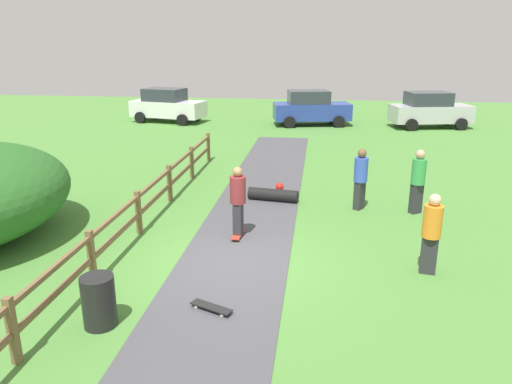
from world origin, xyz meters
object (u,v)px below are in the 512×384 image
(bystander_orange, at_px, (432,230))
(parked_car_silver, at_px, (430,110))
(trash_bin, at_px, (99,301))
(bystander_green, at_px, (418,178))
(skateboard_loose, at_px, (211,307))
(bystander_blue, at_px, (361,176))
(parked_car_white, at_px, (167,105))
(skater_fallen, at_px, (274,194))
(parked_car_blue, at_px, (311,108))
(skater_riding, at_px, (238,198))

(bystander_orange, distance_m, parked_car_silver, 18.27)
(trash_bin, distance_m, bystander_green, 9.01)
(skateboard_loose, xyz_separation_m, parked_car_silver, (7.65, 19.99, 0.87))
(bystander_orange, bearing_deg, bystander_blue, 106.34)
(skateboard_loose, distance_m, bystander_orange, 4.67)
(parked_car_silver, bearing_deg, parked_car_white, 179.92)
(bystander_orange, xyz_separation_m, parked_car_white, (-11.11, 17.95, 0.02))
(skater_fallen, distance_m, parked_car_blue, 13.67)
(trash_bin, relative_size, skater_fallen, 0.59)
(trash_bin, bearing_deg, parked_car_silver, 65.50)
(trash_bin, distance_m, bystander_blue, 8.12)
(bystander_green, bearing_deg, skateboard_loose, -127.83)
(skateboard_loose, bearing_deg, trash_bin, -159.38)
(skater_riding, bearing_deg, skater_fallen, 78.67)
(skater_fallen, xyz_separation_m, skateboard_loose, (-0.50, -6.36, -0.11))
(bystander_green, xyz_separation_m, parked_car_silver, (3.15, 14.19, -0.03))
(bystander_blue, bearing_deg, parked_car_blue, 96.93)
(trash_bin, relative_size, skater_riding, 0.51)
(skater_fallen, height_order, skateboard_loose, skater_fallen)
(bystander_green, height_order, parked_car_silver, parked_car_silver)
(skater_riding, bearing_deg, skateboard_loose, -88.53)
(bystander_green, xyz_separation_m, parked_car_blue, (-3.24, 14.19, -0.03))
(bystander_orange, bearing_deg, trash_bin, -155.08)
(skater_riding, distance_m, skateboard_loose, 3.56)
(trash_bin, distance_m, parked_car_white, 21.33)
(bystander_blue, bearing_deg, bystander_green, -4.77)
(bystander_green, height_order, bystander_orange, bystander_green)
(skater_fallen, bearing_deg, skateboard_loose, -94.47)
(parked_car_white, relative_size, parked_car_silver, 1.00)
(parked_car_blue, bearing_deg, skater_riding, -94.65)
(bystander_green, bearing_deg, parked_car_blue, 102.87)
(skater_riding, bearing_deg, trash_bin, -112.19)
(skater_fallen, xyz_separation_m, bystander_green, (4.00, -0.56, 0.79))
(bystander_blue, bearing_deg, parked_car_silver, 71.59)
(skateboard_loose, height_order, parked_car_white, parked_car_white)
(parked_car_silver, bearing_deg, parked_car_blue, 180.00)
(skater_fallen, xyz_separation_m, bystander_blue, (2.47, -0.43, 0.76))
(skater_fallen, bearing_deg, parked_car_silver, 62.31)
(skateboard_loose, height_order, bystander_green, bystander_green)
(bystander_green, relative_size, bystander_orange, 1.05)
(trash_bin, distance_m, parked_car_blue, 20.88)
(bystander_orange, bearing_deg, bystander_green, 83.90)
(parked_car_blue, bearing_deg, skater_fallen, -93.20)
(skater_riding, relative_size, parked_car_white, 0.39)
(skater_fallen, relative_size, bystander_green, 0.85)
(skater_fallen, bearing_deg, skater_riding, -101.33)
(bystander_blue, bearing_deg, skater_fallen, 170.04)
(skateboard_loose, distance_m, parked_car_blue, 20.05)
(parked_car_silver, bearing_deg, trash_bin, -114.50)
(bystander_orange, bearing_deg, parked_car_silver, 78.80)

